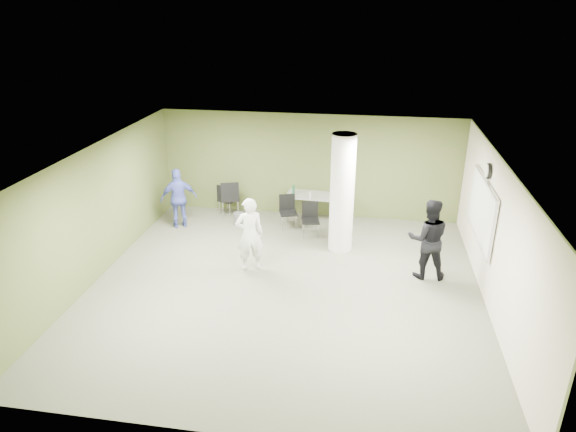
% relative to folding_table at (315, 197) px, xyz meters
% --- Properties ---
extents(floor, '(8.00, 8.00, 0.00)m').
position_rel_folding_table_xyz_m(floor, '(-0.22, -3.55, -0.69)').
color(floor, '#565745').
rests_on(floor, ground).
extents(ceiling, '(8.00, 8.00, 0.00)m').
position_rel_folding_table_xyz_m(ceiling, '(-0.22, -3.55, 2.11)').
color(ceiling, white).
rests_on(ceiling, wall_back).
extents(wall_back, '(8.00, 2.80, 0.02)m').
position_rel_folding_table_xyz_m(wall_back, '(-0.22, 0.45, 0.71)').
color(wall_back, '#4F602D').
rests_on(wall_back, floor).
extents(wall_left, '(0.02, 8.00, 2.80)m').
position_rel_folding_table_xyz_m(wall_left, '(-4.22, -3.55, 0.71)').
color(wall_left, '#4F602D').
rests_on(wall_left, floor).
extents(wall_right_cream, '(0.02, 8.00, 2.80)m').
position_rel_folding_table_xyz_m(wall_right_cream, '(3.78, -3.55, 0.71)').
color(wall_right_cream, beige).
rests_on(wall_right_cream, floor).
extents(column, '(0.56, 0.56, 2.80)m').
position_rel_folding_table_xyz_m(column, '(0.78, -1.55, 0.71)').
color(column, silver).
rests_on(column, floor).
extents(whiteboard, '(0.05, 2.30, 1.30)m').
position_rel_folding_table_xyz_m(whiteboard, '(3.70, -2.35, 0.81)').
color(whiteboard, silver).
rests_on(whiteboard, wall_right_cream).
extents(wall_clock, '(0.06, 0.32, 0.32)m').
position_rel_folding_table_xyz_m(wall_clock, '(3.70, -2.35, 1.66)').
color(wall_clock, black).
rests_on(wall_clock, wall_right_cream).
extents(folding_table, '(1.60, 0.77, 0.99)m').
position_rel_folding_table_xyz_m(folding_table, '(0.00, 0.00, 0.00)').
color(folding_table, gray).
rests_on(folding_table, floor).
extents(wastebasket, '(0.28, 0.28, 0.32)m').
position_rel_folding_table_xyz_m(wastebasket, '(-1.96, -0.55, -0.53)').
color(wastebasket, '#4C4C4C').
rests_on(wastebasket, floor).
extents(chair_back_left, '(0.64, 0.64, 1.02)m').
position_rel_folding_table_xyz_m(chair_back_left, '(-2.33, -0.04, -0.10)').
color(chair_back_left, black).
rests_on(chair_back_left, floor).
extents(chair_back_right, '(0.58, 0.58, 0.88)m').
position_rel_folding_table_xyz_m(chair_back_right, '(-2.45, 0.02, -0.18)').
color(chair_back_right, black).
rests_on(chair_back_right, floor).
extents(chair_table_left, '(0.54, 0.54, 0.86)m').
position_rel_folding_table_xyz_m(chair_table_left, '(-0.66, -0.48, -0.19)').
color(chair_table_left, black).
rests_on(chair_table_left, floor).
extents(chair_table_right, '(0.50, 0.50, 0.85)m').
position_rel_folding_table_xyz_m(chair_table_right, '(-0.03, -0.89, -0.20)').
color(chair_table_right, black).
rests_on(chair_table_right, floor).
extents(woman_white, '(0.72, 0.61, 1.68)m').
position_rel_folding_table_xyz_m(woman_white, '(-1.11, -2.88, 0.14)').
color(woman_white, silver).
rests_on(woman_white, floor).
extents(man_black, '(0.90, 0.72, 1.77)m').
position_rel_folding_table_xyz_m(man_black, '(2.66, -2.60, 0.19)').
color(man_black, black).
rests_on(man_black, floor).
extents(man_blue, '(1.00, 0.76, 1.58)m').
position_rel_folding_table_xyz_m(man_blue, '(-3.43, -0.93, 0.10)').
color(man_blue, '#4753B0').
rests_on(man_blue, floor).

